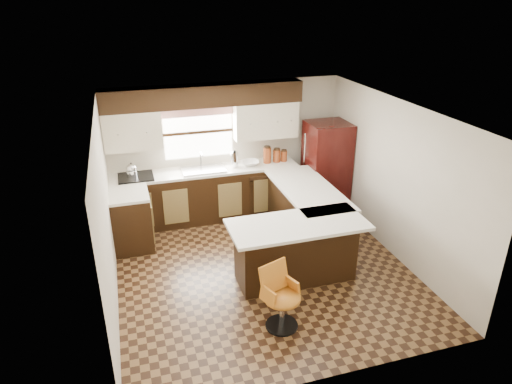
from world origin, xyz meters
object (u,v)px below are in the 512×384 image
object	(u,v)px
peninsula_long	(304,216)
refrigerator	(326,168)
peninsula_return	(296,251)
bar_chair	(282,299)

from	to	relation	value
peninsula_long	refrigerator	bearing A→B (deg)	49.59
peninsula_return	bar_chair	xyz separation A→B (m)	(-0.53, -0.93, -0.04)
peninsula_long	peninsula_return	distance (m)	1.11
peninsula_long	peninsula_return	bearing A→B (deg)	-118.30
peninsula_long	refrigerator	distance (m)	1.32
peninsula_long	peninsula_return	xyz separation A→B (m)	(-0.53, -0.97, 0.00)
peninsula_long	peninsula_return	size ratio (longest dim) A/B	1.18
peninsula_long	bar_chair	size ratio (longest dim) A/B	2.35
peninsula_long	bar_chair	world-z (taller)	peninsula_long
peninsula_return	refrigerator	distance (m)	2.39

